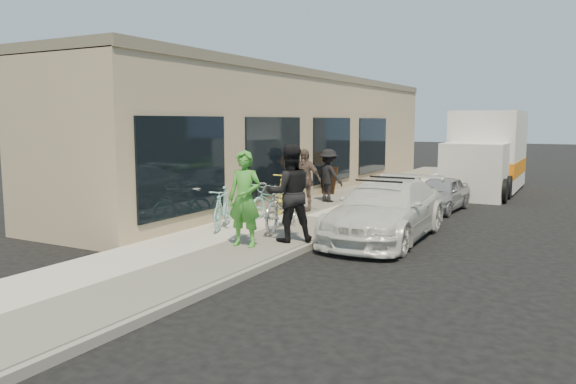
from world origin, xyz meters
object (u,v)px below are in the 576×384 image
at_px(sedan_silver, 440,194).
at_px(bystander_b, 304,180).
at_px(cruiser_bike_a, 222,208).
at_px(cruiser_bike_b, 270,199).
at_px(woman_rider, 245,199).
at_px(man_standing, 289,193).
at_px(sedan_white, 386,210).
at_px(cruiser_bike_c, 288,191).
at_px(tandem_bike, 283,205).
at_px(bystander_a, 328,176).
at_px(bike_rack, 286,192).
at_px(sandwich_board, 326,180).
at_px(moving_truck, 486,156).

xyz_separation_m(sedan_silver, bystander_b, (-3.04, -2.67, 0.50)).
height_order(cruiser_bike_a, cruiser_bike_b, cruiser_bike_a).
distance_m(woman_rider, cruiser_bike_b, 3.63).
height_order(woman_rider, man_standing, man_standing).
bearing_deg(cruiser_bike_b, sedan_white, -9.54).
distance_m(sedan_silver, cruiser_bike_c, 4.53).
xyz_separation_m(tandem_bike, man_standing, (0.75, -1.04, 0.43)).
bearing_deg(woman_rider, bystander_b, 96.07).
bearing_deg(woman_rider, bystander_a, 93.58).
bearing_deg(sedan_white, bike_rack, 153.05).
bearing_deg(bystander_b, cruiser_bike_b, -110.92).
height_order(sedan_silver, bystander_b, bystander_b).
height_order(bike_rack, bystander_a, bystander_a).
relative_size(cruiser_bike_c, bystander_b, 1.09).
relative_size(woman_rider, man_standing, 0.95).
xyz_separation_m(woman_rider, bystander_a, (-1.11, 6.33, -0.14)).
bearing_deg(man_standing, sandwich_board, -111.60).
relative_size(bike_rack, cruiser_bike_b, 0.51).
height_order(sedan_silver, cruiser_bike_a, cruiser_bike_a).
bearing_deg(tandem_bike, bystander_a, 89.97).
bearing_deg(cruiser_bike_c, bystander_a, 78.06).
relative_size(moving_truck, woman_rider, 3.22).
bearing_deg(tandem_bike, sandwich_board, 94.40).
xyz_separation_m(man_standing, cruiser_bike_a, (-1.99, 0.46, -0.52)).
bearing_deg(cruiser_bike_a, cruiser_bike_b, 65.85).
bearing_deg(moving_truck, sedan_white, -93.46).
distance_m(sandwich_board, cruiser_bike_c, 3.94).
bearing_deg(sandwich_board, bike_rack, -57.85).
bearing_deg(man_standing, moving_truck, -139.95).
height_order(tandem_bike, man_standing, man_standing).
relative_size(sandwich_board, bystander_b, 0.54).
bearing_deg(cruiser_bike_b, sedan_silver, 50.17).
bearing_deg(moving_truck, tandem_bike, -104.75).
bearing_deg(cruiser_bike_c, tandem_bike, -71.36).
bearing_deg(cruiser_bike_b, cruiser_bike_c, 85.25).
height_order(sedan_white, bystander_a, bystander_a).
bearing_deg(bystander_b, tandem_bike, -75.09).
bearing_deg(sedan_silver, cruiser_bike_a, -117.44).
relative_size(man_standing, cruiser_bike_c, 1.07).
xyz_separation_m(sandwich_board, bystander_a, (0.83, -1.64, 0.33)).
distance_m(sedan_silver, woman_rider, 7.45).
distance_m(woman_rider, bystander_a, 6.43).
relative_size(sandwich_board, sedan_silver, 0.31).
bearing_deg(cruiser_bike_a, bystander_b, 59.48).
relative_size(sedan_silver, tandem_bike, 1.38).
relative_size(sandwich_board, bystander_a, 0.57).
xyz_separation_m(moving_truck, cruiser_bike_c, (-3.70, -8.41, -0.60)).
bearing_deg(bike_rack, woman_rider, -71.42).
distance_m(sedan_silver, moving_truck, 5.43).
relative_size(woman_rider, bystander_b, 1.11).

